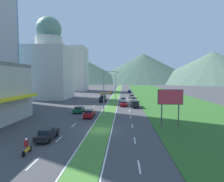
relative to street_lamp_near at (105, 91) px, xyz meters
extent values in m
plane|color=#424244|center=(0.06, -9.06, -5.56)|extent=(600.00, 600.00, 0.00)
cube|color=#477F33|center=(0.06, 50.94, -5.53)|extent=(3.20, 240.00, 0.06)
cube|color=#2D6023|center=(20.66, 50.94, -5.53)|extent=(24.00, 240.00, 0.06)
cube|color=silver|center=(-5.04, -21.33, -5.55)|extent=(0.16, 2.80, 0.01)
cube|color=silver|center=(-5.04, -13.59, -5.55)|extent=(0.16, 2.80, 0.01)
cube|color=silver|center=(-5.04, -5.86, -5.55)|extent=(0.16, 2.80, 0.01)
cube|color=silver|center=(-5.04, 1.88, -5.55)|extent=(0.16, 2.80, 0.01)
cube|color=silver|center=(-5.04, 9.61, -5.55)|extent=(0.16, 2.80, 0.01)
cube|color=silver|center=(-5.04, 17.35, -5.55)|extent=(0.16, 2.80, 0.01)
cube|color=silver|center=(-5.04, 25.08, -5.55)|extent=(0.16, 2.80, 0.01)
cube|color=silver|center=(-5.04, 32.82, -5.55)|extent=(0.16, 2.80, 0.01)
cube|color=silver|center=(-5.04, 40.55, -5.55)|extent=(0.16, 2.80, 0.01)
cube|color=silver|center=(5.16, -21.33, -5.55)|extent=(0.16, 2.80, 0.01)
cube|color=silver|center=(5.16, -13.59, -5.55)|extent=(0.16, 2.80, 0.01)
cube|color=silver|center=(5.16, -5.86, -5.55)|extent=(0.16, 2.80, 0.01)
cube|color=silver|center=(5.16, 1.88, -5.55)|extent=(0.16, 2.80, 0.01)
cube|color=silver|center=(5.16, 9.61, -5.55)|extent=(0.16, 2.80, 0.01)
cube|color=silver|center=(5.16, 17.35, -5.55)|extent=(0.16, 2.80, 0.01)
cube|color=silver|center=(5.16, 25.08, -5.55)|extent=(0.16, 2.80, 0.01)
cube|color=silver|center=(5.16, 32.82, -5.55)|extent=(0.16, 2.80, 0.01)
cube|color=silver|center=(5.16, 40.55, -5.55)|extent=(0.16, 2.80, 0.01)
cube|color=silver|center=(-1.69, 50.94, -5.55)|extent=(0.16, 240.00, 0.01)
cube|color=silver|center=(1.81, 50.94, -5.55)|extent=(0.16, 240.00, 0.01)
cube|color=yellow|center=(-16.12, -8.53, -0.93)|extent=(2.82, 19.99, 0.66)
cube|color=beige|center=(-25.80, 37.60, 4.61)|extent=(15.83, 15.83, 20.34)
cylinder|color=beige|center=(-25.80, 37.60, 16.74)|extent=(10.32, 10.32, 3.93)
sphere|color=slate|center=(-25.80, 37.60, 21.66)|extent=(9.83, 9.83, 9.83)
cube|color=beige|center=(-28.15, 84.57, 8.18)|extent=(16.00, 16.00, 27.48)
cone|color=#3D5647|center=(-56.77, 240.87, 12.67)|extent=(135.81, 135.81, 36.45)
cone|color=#3D5647|center=(33.85, 266.71, 16.83)|extent=(169.78, 169.78, 44.79)
cone|color=#516B56|center=(121.99, 231.68, 15.81)|extent=(173.89, 173.89, 42.74)
cylinder|color=#99999E|center=(-0.33, -0.02, -0.72)|extent=(0.18, 0.18, 9.68)
cylinder|color=#99999E|center=(1.03, 0.07, 3.97)|extent=(2.73, 0.29, 0.10)
ellipsoid|color=silver|center=(2.39, 0.16, 3.77)|extent=(0.56, 0.28, 0.20)
cylinder|color=#99999E|center=(0.83, 28.71, -0.94)|extent=(0.18, 0.18, 9.25)
cylinder|color=#99999E|center=(-0.67, 28.84, 3.54)|extent=(3.02, 0.36, 0.10)
ellipsoid|color=silver|center=(-2.18, 28.96, 3.34)|extent=(0.56, 0.28, 0.20)
cylinder|color=#4C4C51|center=(10.07, -6.04, -3.62)|extent=(0.20, 0.20, 3.88)
cylinder|color=#4C4C51|center=(12.88, -6.04, -3.62)|extent=(0.20, 0.20, 3.88)
cube|color=#D83847|center=(11.48, -6.14, -0.50)|extent=(4.01, 0.16, 2.35)
cube|color=#4C4C51|center=(11.48, -6.02, -0.50)|extent=(4.21, 0.08, 2.55)
cube|color=#B2B2B7|center=(6.90, 28.35, -4.89)|extent=(1.89, 4.72, 0.71)
cube|color=black|center=(6.90, 28.54, -4.27)|extent=(1.63, 2.08, 0.53)
cylinder|color=black|center=(7.81, 26.89, -5.24)|extent=(0.22, 0.64, 0.64)
cylinder|color=black|center=(6.00, 26.89, -5.24)|extent=(0.22, 0.64, 0.64)
cylinder|color=black|center=(7.81, 29.81, -5.24)|extent=(0.22, 0.64, 0.64)
cylinder|color=black|center=(6.00, 29.81, -5.24)|extent=(0.22, 0.64, 0.64)
cube|color=navy|center=(6.83, 69.77, -4.89)|extent=(1.76, 4.62, 0.69)
cube|color=black|center=(6.83, 69.96, -4.33)|extent=(1.52, 2.03, 0.44)
cylinder|color=black|center=(7.67, 68.34, -5.24)|extent=(0.22, 0.64, 0.64)
cylinder|color=black|center=(5.98, 68.34, -5.24)|extent=(0.22, 0.64, 0.64)
cylinder|color=black|center=(7.67, 71.21, -5.24)|extent=(0.22, 0.64, 0.64)
cylinder|color=black|center=(5.98, 71.21, -5.24)|extent=(0.22, 0.64, 0.64)
cube|color=black|center=(-6.52, -14.01, -4.89)|extent=(1.73, 4.77, 0.70)
cube|color=black|center=(-6.52, -14.20, -4.28)|extent=(1.49, 2.10, 0.52)
cylinder|color=black|center=(-7.36, -12.53, -5.24)|extent=(0.22, 0.64, 0.64)
cylinder|color=black|center=(-5.69, -12.53, -5.24)|extent=(0.22, 0.64, 0.64)
cylinder|color=black|center=(-7.36, -15.49, -5.24)|extent=(0.22, 0.64, 0.64)
cylinder|color=black|center=(-5.69, -15.49, -5.24)|extent=(0.22, 0.64, 0.64)
cube|color=maroon|center=(3.64, 17.46, -4.92)|extent=(1.83, 4.25, 0.63)
cube|color=black|center=(3.64, 17.63, -4.37)|extent=(1.58, 1.87, 0.48)
cylinder|color=black|center=(4.52, 16.15, -5.24)|extent=(0.22, 0.64, 0.64)
cylinder|color=black|center=(2.77, 16.15, -5.24)|extent=(0.22, 0.64, 0.64)
cylinder|color=black|center=(4.52, 18.78, -5.24)|extent=(0.22, 0.64, 0.64)
cylinder|color=black|center=(2.77, 18.78, -5.24)|extent=(0.22, 0.64, 0.64)
cube|color=#C6842D|center=(-6.60, 55.29, -4.88)|extent=(1.81, 4.60, 0.73)
cube|color=black|center=(-6.60, 55.11, -4.30)|extent=(1.56, 2.02, 0.41)
cylinder|color=black|center=(-7.47, 56.72, -5.24)|extent=(0.22, 0.64, 0.64)
cylinder|color=black|center=(-5.73, 56.72, -5.24)|extent=(0.22, 0.64, 0.64)
cylinder|color=black|center=(-7.47, 53.87, -5.24)|extent=(0.22, 0.64, 0.64)
cylinder|color=black|center=(-5.73, 53.87, -5.24)|extent=(0.22, 0.64, 0.64)
cube|color=slate|center=(6.79, 38.93, -4.88)|extent=(1.84, 4.61, 0.73)
cube|color=black|center=(6.79, 39.11, -4.26)|extent=(1.58, 2.03, 0.52)
cylinder|color=black|center=(7.67, 37.50, -5.24)|extent=(0.22, 0.64, 0.64)
cylinder|color=black|center=(5.91, 37.50, -5.24)|extent=(0.22, 0.64, 0.64)
cylinder|color=black|center=(7.67, 40.35, -5.24)|extent=(0.22, 0.64, 0.64)
cylinder|color=black|center=(5.91, 40.35, -5.24)|extent=(0.22, 0.64, 0.64)
cube|color=#0C5128|center=(-6.96, 6.46, -4.92)|extent=(1.87, 4.68, 0.64)
cube|color=black|center=(-6.96, 6.27, -4.36)|extent=(1.61, 2.06, 0.47)
cylinder|color=black|center=(-7.86, 7.91, -5.24)|extent=(0.22, 0.64, 0.64)
cylinder|color=black|center=(-6.06, 7.91, -5.24)|extent=(0.22, 0.64, 0.64)
cylinder|color=black|center=(-7.86, 5.00, -5.24)|extent=(0.22, 0.64, 0.64)
cylinder|color=black|center=(-6.06, 5.00, -5.24)|extent=(0.22, 0.64, 0.64)
cube|color=maroon|center=(-3.51, 0.94, -4.85)|extent=(1.81, 4.67, 0.78)
cube|color=black|center=(-3.51, 0.75, -4.19)|extent=(1.56, 2.06, 0.54)
cylinder|color=black|center=(-4.38, 2.39, -5.24)|extent=(0.22, 0.64, 0.64)
cylinder|color=black|center=(-2.64, 2.39, -5.24)|extent=(0.22, 0.64, 0.64)
cylinder|color=black|center=(-4.38, -0.51, -5.24)|extent=(0.22, 0.64, 0.64)
cylinder|color=black|center=(-2.64, -0.51, -5.24)|extent=(0.22, 0.64, 0.64)
cube|color=#C6842D|center=(-3.57, 61.07, -4.89)|extent=(1.75, 4.68, 0.70)
cube|color=black|center=(-3.57, 60.88, -4.30)|extent=(1.51, 2.06, 0.49)
cylinder|color=black|center=(-4.42, 62.52, -5.24)|extent=(0.22, 0.64, 0.64)
cylinder|color=black|center=(-2.73, 62.52, -5.24)|extent=(0.22, 0.64, 0.64)
cylinder|color=black|center=(-4.42, 59.62, -5.24)|extent=(0.22, 0.64, 0.64)
cylinder|color=black|center=(-2.73, 59.62, -5.24)|extent=(0.22, 0.64, 0.64)
cube|color=silver|center=(3.49, 26.81, -4.87)|extent=(1.71, 4.08, 0.74)
cube|color=black|center=(3.49, 26.97, -4.25)|extent=(1.47, 1.79, 0.49)
cylinder|color=black|center=(4.31, 25.54, -5.24)|extent=(0.22, 0.64, 0.64)
cylinder|color=black|center=(2.67, 25.54, -5.24)|extent=(0.22, 0.64, 0.64)
cylinder|color=black|center=(4.31, 28.07, -5.24)|extent=(0.22, 0.64, 0.64)
cylinder|color=black|center=(2.67, 28.07, -5.24)|extent=(0.22, 0.64, 0.64)
cube|color=black|center=(-3.52, 27.71, -4.76)|extent=(2.00, 5.40, 0.80)
cube|color=black|center=(-3.52, 29.31, -3.96)|extent=(1.84, 2.00, 0.80)
cube|color=black|center=(-4.46, 26.61, -4.14)|extent=(0.10, 3.20, 0.44)
cube|color=black|center=(-2.58, 26.61, -4.14)|extent=(0.10, 3.20, 0.44)
cube|color=black|center=(-3.52, 25.06, -4.14)|extent=(1.84, 0.10, 0.44)
cylinder|color=black|center=(-4.48, 29.33, -5.16)|extent=(0.26, 0.80, 0.80)
cylinder|color=black|center=(-2.56, 29.33, -5.16)|extent=(0.26, 0.80, 0.80)
cylinder|color=black|center=(-4.48, 26.09, -5.16)|extent=(0.26, 0.80, 0.80)
cylinder|color=black|center=(-2.56, 26.09, -5.16)|extent=(0.26, 0.80, 0.80)
cube|color=black|center=(6.82, 15.66, -4.76)|extent=(2.00, 5.40, 0.80)
cube|color=black|center=(6.82, 14.06, -3.96)|extent=(1.84, 2.00, 0.80)
cube|color=black|center=(7.76, 16.76, -4.14)|extent=(0.10, 3.20, 0.44)
cube|color=black|center=(5.88, 16.76, -4.14)|extent=(0.10, 3.20, 0.44)
cube|color=black|center=(6.82, 18.31, -4.14)|extent=(1.84, 0.10, 0.44)
cylinder|color=black|center=(7.78, 14.04, -5.16)|extent=(0.26, 0.80, 0.80)
cylinder|color=black|center=(5.86, 14.04, -5.16)|extent=(0.26, 0.80, 0.80)
cylinder|color=black|center=(7.78, 17.28, -5.16)|extent=(0.26, 0.80, 0.80)
cylinder|color=black|center=(5.86, 17.28, -5.16)|extent=(0.26, 0.80, 0.80)
cylinder|color=black|center=(-6.77, -18.35, -5.26)|extent=(0.10, 0.60, 0.60)
cylinder|color=black|center=(-6.77, -19.75, -5.26)|extent=(0.12, 0.60, 0.60)
cube|color=yellow|center=(-6.77, -19.05, -5.09)|extent=(0.20, 1.12, 0.25)
ellipsoid|color=yellow|center=(-6.77, -18.85, -4.73)|extent=(0.24, 0.44, 0.24)
cube|color=maroon|center=(-6.77, -19.15, -4.36)|extent=(0.36, 0.28, 0.70)
sphere|color=silver|center=(-6.77, -19.10, -3.89)|extent=(0.26, 0.26, 0.26)
camera|label=1|loc=(3.69, -39.26, 2.74)|focal=31.55mm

